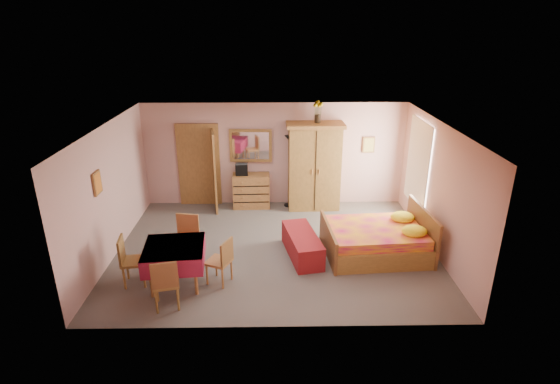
{
  "coord_description": "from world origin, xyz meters",
  "views": [
    {
      "loc": [
        -0.04,
        -8.04,
        4.42
      ],
      "look_at": [
        0.1,
        0.3,
        1.15
      ],
      "focal_mm": 28.0,
      "sensor_mm": 36.0,
      "label": 1
    }
  ],
  "objects_px": {
    "floor_lamp": "(289,172)",
    "chair_east": "(219,261)",
    "stereo": "(242,169)",
    "chest_of_drawers": "(251,191)",
    "bed": "(376,232)",
    "chair_west": "(134,261)",
    "dining_table": "(176,265)",
    "bench": "(302,245)",
    "chair_north": "(185,242)",
    "sunflower_vase": "(318,112)",
    "chair_south": "(166,282)",
    "wardrobe": "(314,167)",
    "wall_mirror": "(251,146)"
  },
  "relations": [
    {
      "from": "wall_mirror",
      "to": "dining_table",
      "type": "xyz_separation_m",
      "value": [
        -1.2,
        -3.71,
        -1.17
      ]
    },
    {
      "from": "bed",
      "to": "chair_south",
      "type": "distance_m",
      "value": 4.18
    },
    {
      "from": "dining_table",
      "to": "chair_north",
      "type": "distance_m",
      "value": 0.69
    },
    {
      "from": "wardrobe",
      "to": "chair_north",
      "type": "distance_m",
      "value": 3.91
    },
    {
      "from": "wardrobe",
      "to": "chair_east",
      "type": "height_order",
      "value": "wardrobe"
    },
    {
      "from": "bed",
      "to": "bench",
      "type": "distance_m",
      "value": 1.5
    },
    {
      "from": "chair_south",
      "to": "chair_north",
      "type": "distance_m",
      "value": 1.34
    },
    {
      "from": "bed",
      "to": "chair_west",
      "type": "xyz_separation_m",
      "value": [
        -4.54,
        -1.03,
        -0.01
      ]
    },
    {
      "from": "chest_of_drawers",
      "to": "stereo",
      "type": "distance_m",
      "value": 0.62
    },
    {
      "from": "wall_mirror",
      "to": "chair_east",
      "type": "bearing_deg",
      "value": -94.46
    },
    {
      "from": "wardrobe",
      "to": "chair_east",
      "type": "distance_m",
      "value": 4.0
    },
    {
      "from": "wardrobe",
      "to": "dining_table",
      "type": "height_order",
      "value": "wardrobe"
    },
    {
      "from": "stereo",
      "to": "bench",
      "type": "bearing_deg",
      "value": -61.65
    },
    {
      "from": "bed",
      "to": "chair_west",
      "type": "height_order",
      "value": "bed"
    },
    {
      "from": "chest_of_drawers",
      "to": "chair_north",
      "type": "bearing_deg",
      "value": -113.67
    },
    {
      "from": "floor_lamp",
      "to": "bench",
      "type": "distance_m",
      "value": 2.66
    },
    {
      "from": "chair_south",
      "to": "chair_west",
      "type": "xyz_separation_m",
      "value": [
        -0.72,
        0.69,
        -0.0
      ]
    },
    {
      "from": "floor_lamp",
      "to": "bed",
      "type": "distance_m",
      "value": 3.03
    },
    {
      "from": "wall_mirror",
      "to": "floor_lamp",
      "type": "distance_m",
      "value": 1.15
    },
    {
      "from": "stereo",
      "to": "chair_west",
      "type": "distance_m",
      "value": 3.9
    },
    {
      "from": "stereo",
      "to": "chest_of_drawers",
      "type": "bearing_deg",
      "value": 1.3
    },
    {
      "from": "floor_lamp",
      "to": "sunflower_vase",
      "type": "xyz_separation_m",
      "value": [
        0.67,
        -0.06,
        1.51
      ]
    },
    {
      "from": "stereo",
      "to": "chair_west",
      "type": "xyz_separation_m",
      "value": [
        -1.7,
        -3.47,
        -0.54
      ]
    },
    {
      "from": "chest_of_drawers",
      "to": "dining_table",
      "type": "relative_size",
      "value": 0.88
    },
    {
      "from": "chest_of_drawers",
      "to": "wardrobe",
      "type": "relative_size",
      "value": 0.42
    },
    {
      "from": "sunflower_vase",
      "to": "floor_lamp",
      "type": "bearing_deg",
      "value": 175.16
    },
    {
      "from": "chair_north",
      "to": "chair_south",
      "type": "bearing_deg",
      "value": 96.83
    },
    {
      "from": "wall_mirror",
      "to": "sunflower_vase",
      "type": "bearing_deg",
      "value": -5.49
    },
    {
      "from": "dining_table",
      "to": "chair_east",
      "type": "relative_size",
      "value": 1.19
    },
    {
      "from": "floor_lamp",
      "to": "chair_south",
      "type": "xyz_separation_m",
      "value": [
        -2.16,
        -4.21,
        -0.46
      ]
    },
    {
      "from": "chair_south",
      "to": "chair_north",
      "type": "bearing_deg",
      "value": 74.28
    },
    {
      "from": "floor_lamp",
      "to": "bench",
      "type": "bearing_deg",
      "value": -86.0
    },
    {
      "from": "floor_lamp",
      "to": "chair_east",
      "type": "xyz_separation_m",
      "value": [
        -1.38,
        -3.51,
        -0.48
      ]
    },
    {
      "from": "stereo",
      "to": "floor_lamp",
      "type": "height_order",
      "value": "floor_lamp"
    },
    {
      "from": "bed",
      "to": "chair_east",
      "type": "relative_size",
      "value": 2.32
    },
    {
      "from": "wall_mirror",
      "to": "stereo",
      "type": "bearing_deg",
      "value": -134.5
    },
    {
      "from": "chair_south",
      "to": "chair_east",
      "type": "bearing_deg",
      "value": 29.31
    },
    {
      "from": "floor_lamp",
      "to": "chair_east",
      "type": "bearing_deg",
      "value": -111.45
    },
    {
      "from": "chair_east",
      "to": "chair_north",
      "type": "bearing_deg",
      "value": 71.96
    },
    {
      "from": "chest_of_drawers",
      "to": "chair_south",
      "type": "relative_size",
      "value": 0.99
    },
    {
      "from": "wardrobe",
      "to": "stereo",
      "type": "bearing_deg",
      "value": 177.12
    },
    {
      "from": "chest_of_drawers",
      "to": "sunflower_vase",
      "type": "xyz_separation_m",
      "value": [
        1.62,
        -0.01,
        2.0
      ]
    },
    {
      "from": "chair_north",
      "to": "sunflower_vase",
      "type": "bearing_deg",
      "value": -124.49
    },
    {
      "from": "chest_of_drawers",
      "to": "wall_mirror",
      "type": "bearing_deg",
      "value": 88.29
    },
    {
      "from": "floor_lamp",
      "to": "bed",
      "type": "height_order",
      "value": "floor_lamp"
    },
    {
      "from": "stereo",
      "to": "floor_lamp",
      "type": "bearing_deg",
      "value": 2.55
    },
    {
      "from": "stereo",
      "to": "chair_north",
      "type": "xyz_separation_m",
      "value": [
        -0.91,
        -2.82,
        -0.51
      ]
    },
    {
      "from": "sunflower_vase",
      "to": "dining_table",
      "type": "height_order",
      "value": "sunflower_vase"
    },
    {
      "from": "bed",
      "to": "bench",
      "type": "bearing_deg",
      "value": 178.65
    },
    {
      "from": "dining_table",
      "to": "chair_east",
      "type": "xyz_separation_m",
      "value": [
        0.76,
        0.04,
        0.06
      ]
    }
  ]
}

